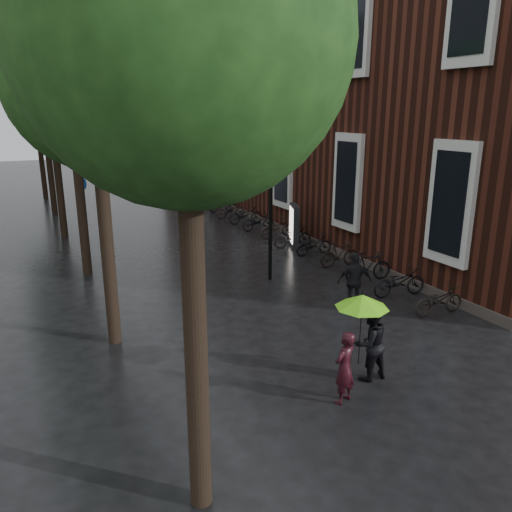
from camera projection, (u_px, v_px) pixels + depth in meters
ground at (450, 461)px, 8.26m from camera, size 120.00×120.00×0.00m
brick_building at (328, 103)px, 27.78m from camera, size 10.20×33.20×12.00m
street_trees at (57, 90)px, 18.50m from camera, size 4.33×34.03×8.91m
person_burgundy at (345, 368)px, 9.75m from camera, size 0.65×0.54×1.51m
person_black at (370, 343)px, 10.61m from camera, size 0.81×0.64×1.67m
lime_umbrella at (362, 301)px, 9.94m from camera, size 1.09×1.09×1.61m
pedestrian_walking at (355, 281)px, 14.45m from camera, size 1.07×0.76×1.68m
parked_bicycles at (293, 236)px, 21.28m from camera, size 1.97×17.24×1.03m
ad_lightbox at (294, 226)px, 21.13m from camera, size 0.28×1.19×1.80m
lamp_post at (270, 206)px, 16.48m from camera, size 0.22×0.22×4.19m
cycle_sign at (84, 199)px, 21.75m from camera, size 0.15×0.51×2.82m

